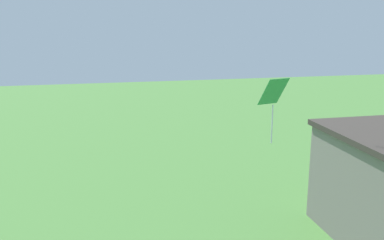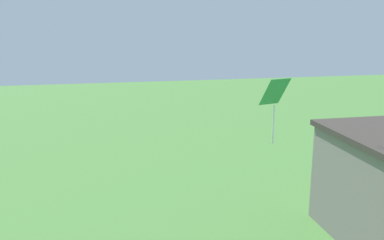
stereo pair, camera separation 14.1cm
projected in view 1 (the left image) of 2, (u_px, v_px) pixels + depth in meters
The scene contains 1 object.
kite_green_diamond at pixel (273, 97), 14.86m from camera, with size 0.99×0.87×2.36m.
Camera 1 is at (-2.49, -2.79, 9.09)m, focal length 40.00 mm.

